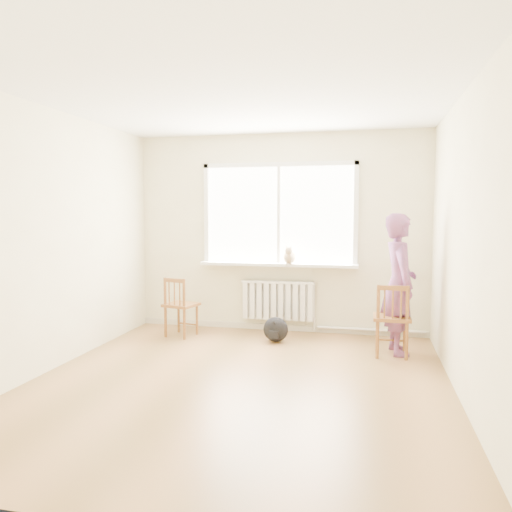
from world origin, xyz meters
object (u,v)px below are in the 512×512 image
Objects in this scene: chair_left at (179,307)px; chair_right at (392,320)px; backpack at (276,329)px; person at (399,284)px; cat at (290,256)px.

chair_right is (2.69, -0.33, 0.02)m from chair_left.
chair_right is at bearing -173.63° from chair_left.
chair_left is 1.31m from backpack.
chair_right reaches higher than chair_left.
backpack is (-1.48, 0.19, -0.66)m from person.
chair_right is 1.65m from cat.
chair_right reaches higher than backpack.
chair_right is 1.47m from backpack.
backpack is (-1.40, 0.35, -0.26)m from chair_right.
chair_left is 2.08× the size of cat.
person is at bearing -114.64° from chair_right.
cat is at bearing 76.94° from backpack.
chair_left is 0.95× the size of chair_right.
chair_left is at bearing -6.92° from chair_right.
chair_left is 2.71m from chair_right.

